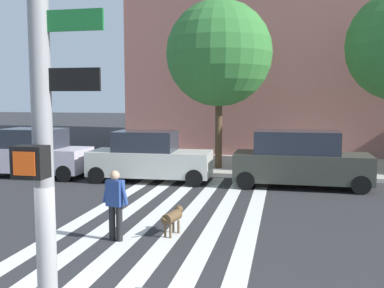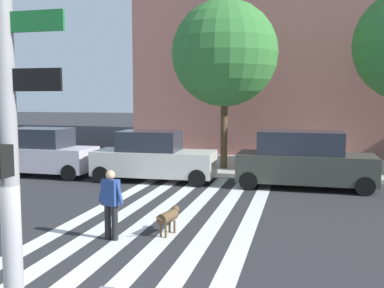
{
  "view_description": "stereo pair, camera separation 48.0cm",
  "coord_description": "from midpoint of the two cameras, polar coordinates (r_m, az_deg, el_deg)",
  "views": [
    {
      "loc": [
        2.2,
        -4.26,
        3.29
      ],
      "look_at": [
        -0.51,
        8.59,
        1.92
      ],
      "focal_mm": 41.42,
      "sensor_mm": 36.0,
      "label": 1
    },
    {
      "loc": [
        2.67,
        -4.16,
        3.29
      ],
      "look_at": [
        -0.51,
        8.59,
        1.92
      ],
      "focal_mm": 41.42,
      "sensor_mm": 36.0,
      "label": 2
    }
  ],
  "objects": [
    {
      "name": "traffic_light_pole",
      "position": [
        4.18,
        -22.42,
        8.66
      ],
      "size": [
        0.74,
        0.46,
        5.8
      ],
      "color": "gray",
      "rests_on": "sidewalk_near"
    },
    {
      "name": "crosswalk_stripes",
      "position": [
        12.06,
        -4.5,
        -9.87
      ],
      "size": [
        4.95,
        13.22,
        0.01
      ],
      "color": "silver",
      "rests_on": "ground_plane"
    },
    {
      "name": "street_tree_nearest",
      "position": [
        19.87,
        2.8,
        11.55
      ],
      "size": [
        4.67,
        4.67,
        7.42
      ],
      "color": "#4C3823",
      "rests_on": "sidewalk_far"
    },
    {
      "name": "parked_car_third_in_line",
      "position": [
        16.7,
        12.92,
        -2.01
      ],
      "size": [
        4.89,
        1.92,
        2.09
      ],
      "color": "#373A32",
      "rests_on": "ground_plane"
    },
    {
      "name": "pedestrian_dog_walker",
      "position": [
        10.43,
        -11.16,
        -7.25
      ],
      "size": [
        0.7,
        0.32,
        1.64
      ],
      "color": "black",
      "rests_on": "ground_plane"
    },
    {
      "name": "dog_on_leash",
      "position": [
        10.8,
        -3.76,
        -9.33
      ],
      "size": [
        0.4,
        1.0,
        0.65
      ],
      "color": "brown",
      "rests_on": "ground_plane"
    },
    {
      "name": "ground_plane",
      "position": [
        11.85,
        -0.42,
        -10.16
      ],
      "size": [
        160.0,
        160.0,
        0.0
      ],
      "primitive_type": "plane",
      "color": "#2B2B2D"
    },
    {
      "name": "parked_car_behind_first",
      "position": [
        17.57,
        -6.31,
        -1.77
      ],
      "size": [
        4.82,
        2.05,
        1.99
      ],
      "color": "beige",
      "rests_on": "ground_plane"
    },
    {
      "name": "sidewalk_far",
      "position": [
        21.42,
        5.26,
        -2.69
      ],
      "size": [
        80.0,
        6.0,
        0.15
      ],
      "primitive_type": "cube",
      "color": "#B0AEA3",
      "rests_on": "ground_plane"
    },
    {
      "name": "parked_car_near_curb",
      "position": [
        19.65,
        -20.0,
        -1.18
      ],
      "size": [
        4.22,
        1.91,
        2.02
      ],
      "color": "#C0B6C4",
      "rests_on": "ground_plane"
    }
  ]
}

